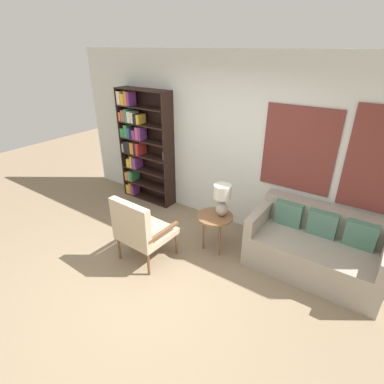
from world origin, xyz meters
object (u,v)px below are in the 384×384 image
object	(u,v)px
bookshelf	(140,144)
table_lamp	(222,198)
couch	(315,248)
side_table	(215,220)
armchair	(139,228)

from	to	relation	value
bookshelf	table_lamp	bearing A→B (deg)	-16.53
bookshelf	couch	distance (m)	3.46
couch	bookshelf	bearing A→B (deg)	175.17
table_lamp	side_table	bearing A→B (deg)	-137.08
couch	side_table	xyz separation A→B (m)	(-1.31, -0.41, 0.18)
table_lamp	bookshelf	bearing A→B (deg)	163.47
armchair	couch	xyz separation A→B (m)	(2.00, 1.21, -0.21)
couch	table_lamp	world-z (taller)	table_lamp
armchair	bookshelf	bearing A→B (deg)	132.27
couch	side_table	bearing A→B (deg)	-162.76
couch	armchair	bearing A→B (deg)	-148.80
bookshelf	side_table	world-z (taller)	bookshelf
bookshelf	armchair	distance (m)	2.09
bookshelf	armchair	world-z (taller)	bookshelf
armchair	table_lamp	xyz separation A→B (m)	(0.76, 0.87, 0.31)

